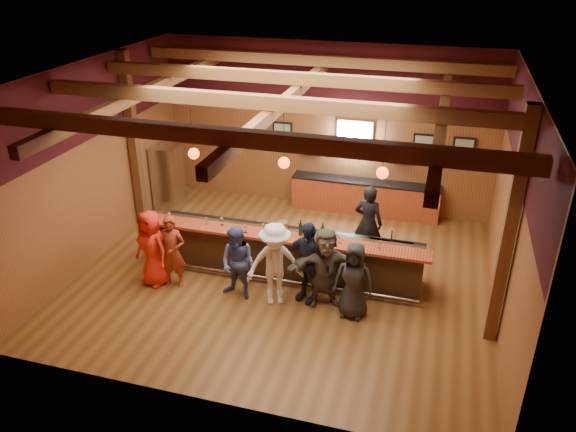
# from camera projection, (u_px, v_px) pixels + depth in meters

# --- Properties ---
(room) EXTENTS (9.04, 9.00, 4.52)m
(room) POSITION_uv_depth(u_px,v_px,m) (285.00, 138.00, 11.24)
(room) COLOR brown
(room) RESTS_ON ground
(bar_counter) EXTENTS (6.30, 1.07, 1.11)m
(bar_counter) POSITION_uv_depth(u_px,v_px,m) (287.00, 252.00, 12.50)
(bar_counter) COLOR black
(bar_counter) RESTS_ON ground
(back_bar_cabinet) EXTENTS (4.00, 0.52, 0.95)m
(back_bar_cabinet) POSITION_uv_depth(u_px,v_px,m) (365.00, 197.00, 15.31)
(back_bar_cabinet) COLOR #93351A
(back_bar_cabinet) RESTS_ON ground
(window) EXTENTS (0.95, 0.09, 0.95)m
(window) POSITION_uv_depth(u_px,v_px,m) (355.00, 138.00, 14.91)
(window) COLOR silver
(window) RESTS_ON room
(framed_pictures) EXTENTS (5.35, 0.05, 0.45)m
(framed_pictures) POSITION_uv_depth(u_px,v_px,m) (387.00, 139.00, 14.66)
(framed_pictures) COLOR black
(framed_pictures) RESTS_ON room
(wine_shelves) EXTENTS (3.00, 0.18, 0.30)m
(wine_shelves) POSITION_uv_depth(u_px,v_px,m) (353.00, 154.00, 15.04)
(wine_shelves) COLOR #93351A
(wine_shelves) RESTS_ON room
(pendant_lights) EXTENTS (4.24, 0.24, 1.37)m
(pendant_lights) POSITION_uv_depth(u_px,v_px,m) (284.00, 162.00, 11.41)
(pendant_lights) COLOR black
(pendant_lights) RESTS_ON room
(stainless_fridge) EXTENTS (0.70, 0.70, 1.80)m
(stainless_fridge) POSITION_uv_depth(u_px,v_px,m) (168.00, 177.00, 15.46)
(stainless_fridge) COLOR silver
(stainless_fridge) RESTS_ON ground
(customer_orange) EXTENTS (0.98, 0.79, 1.73)m
(customer_orange) POSITION_uv_depth(u_px,v_px,m) (152.00, 248.00, 11.98)
(customer_orange) COLOR red
(customer_orange) RESTS_ON ground
(customer_redvest) EXTENTS (0.63, 0.45, 1.64)m
(customer_redvest) POSITION_uv_depth(u_px,v_px,m) (172.00, 252.00, 11.92)
(customer_redvest) COLOR maroon
(customer_redvest) RESTS_ON ground
(customer_denim) EXTENTS (0.90, 0.77, 1.61)m
(customer_denim) POSITION_uv_depth(u_px,v_px,m) (238.00, 263.00, 11.53)
(customer_denim) COLOR #435386
(customer_denim) RESTS_ON ground
(customer_white) EXTENTS (1.34, 1.10, 1.81)m
(customer_white) POSITION_uv_depth(u_px,v_px,m) (275.00, 264.00, 11.30)
(customer_white) COLOR white
(customer_white) RESTS_ON ground
(customer_navy) EXTENTS (1.14, 0.80, 1.79)m
(customer_navy) POSITION_uv_depth(u_px,v_px,m) (308.00, 262.00, 11.40)
(customer_navy) COLOR #1A2135
(customer_navy) RESTS_ON ground
(customer_brown) EXTENTS (1.68, 1.04, 1.73)m
(customer_brown) POSITION_uv_depth(u_px,v_px,m) (325.00, 267.00, 11.27)
(customer_brown) COLOR #5B5449
(customer_brown) RESTS_ON ground
(customer_dark) EXTENTS (0.82, 0.56, 1.61)m
(customer_dark) POSITION_uv_depth(u_px,v_px,m) (354.00, 281.00, 10.94)
(customer_dark) COLOR #242527
(customer_dark) RESTS_ON ground
(bartender) EXTENTS (0.74, 0.55, 1.83)m
(bartender) POSITION_uv_depth(u_px,v_px,m) (368.00, 223.00, 12.94)
(bartender) COLOR black
(bartender) RESTS_ON ground
(ice_bucket) EXTENTS (0.24, 0.24, 0.26)m
(ice_bucket) POSITION_uv_depth(u_px,v_px,m) (282.00, 228.00, 12.01)
(ice_bucket) COLOR brown
(ice_bucket) RESTS_ON bar_counter
(bottle_a) EXTENTS (0.08, 0.08, 0.36)m
(bottle_a) POSITION_uv_depth(u_px,v_px,m) (300.00, 229.00, 11.92)
(bottle_a) COLOR black
(bottle_a) RESTS_ON bar_counter
(bottle_b) EXTENTS (0.08, 0.08, 0.38)m
(bottle_b) POSITION_uv_depth(u_px,v_px,m) (323.00, 233.00, 11.74)
(bottle_b) COLOR black
(bottle_b) RESTS_ON bar_counter
(glass_a) EXTENTS (0.09, 0.09, 0.20)m
(glass_a) POSITION_uv_depth(u_px,v_px,m) (169.00, 214.00, 12.57)
(glass_a) COLOR silver
(glass_a) RESTS_ON bar_counter
(glass_b) EXTENTS (0.08, 0.08, 0.17)m
(glass_b) POSITION_uv_depth(u_px,v_px,m) (206.00, 219.00, 12.39)
(glass_b) COLOR silver
(glass_b) RESTS_ON bar_counter
(glass_c) EXTENTS (0.09, 0.09, 0.20)m
(glass_c) POSITION_uv_depth(u_px,v_px,m) (222.00, 220.00, 12.33)
(glass_c) COLOR silver
(glass_c) RESTS_ON bar_counter
(glass_d) EXTENTS (0.08, 0.08, 0.19)m
(glass_d) POSITION_uv_depth(u_px,v_px,m) (245.00, 227.00, 12.03)
(glass_d) COLOR silver
(glass_d) RESTS_ON bar_counter
(glass_e) EXTENTS (0.08, 0.08, 0.18)m
(glass_e) POSITION_uv_depth(u_px,v_px,m) (263.00, 226.00, 12.09)
(glass_e) COLOR silver
(glass_e) RESTS_ON bar_counter
(glass_f) EXTENTS (0.08, 0.08, 0.18)m
(glass_f) POSITION_uv_depth(u_px,v_px,m) (329.00, 236.00, 11.66)
(glass_f) COLOR silver
(glass_f) RESTS_ON bar_counter
(glass_g) EXTENTS (0.07, 0.07, 0.16)m
(glass_g) POSITION_uv_depth(u_px,v_px,m) (340.00, 238.00, 11.62)
(glass_g) COLOR silver
(glass_g) RESTS_ON bar_counter
(glass_h) EXTENTS (0.08, 0.08, 0.18)m
(glass_h) POSITION_uv_depth(u_px,v_px,m) (380.00, 243.00, 11.41)
(glass_h) COLOR silver
(glass_h) RESTS_ON bar_counter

